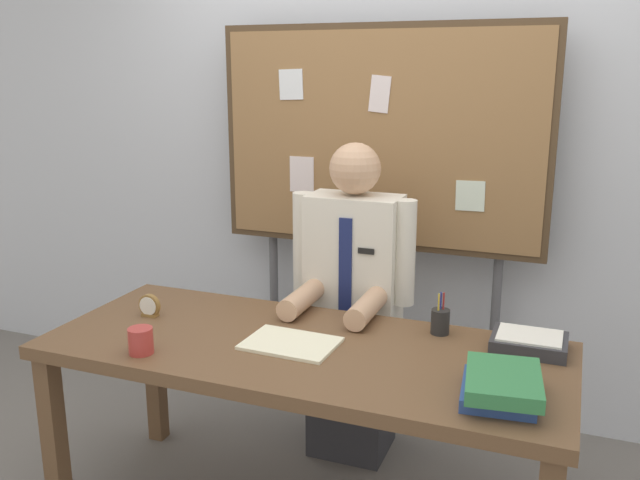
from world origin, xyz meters
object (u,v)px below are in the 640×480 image
bulletin_board (379,144)px  paper_tray (529,342)px  desk (303,366)px  desk_clock (149,307)px  pen_holder (440,321)px  person (352,314)px  open_notebook (291,343)px  book_stack (501,386)px  coffee_mug (141,341)px

bulletin_board → paper_tray: (0.77, -0.69, -0.60)m
desk → desk_clock: bearing=176.6°
pen_holder → person: bearing=147.4°
desk → open_notebook: 0.10m
desk → desk_clock: 0.70m
desk_clock → paper_tray: desk_clock is taller
book_stack → pen_holder: bearing=121.3°
book_stack → coffee_mug: 1.22m
book_stack → desk_clock: 1.42m
book_stack → coffee_mug: coffee_mug is taller
desk_clock → coffee_mug: 0.37m
person → book_stack: 1.04m
book_stack → open_notebook: 0.77m
person → desk_clock: 0.87m
desk_clock → pen_holder: size_ratio=0.58×
book_stack → open_notebook: book_stack is taller
person → open_notebook: (-0.04, -0.59, 0.09)m
open_notebook → pen_holder: size_ratio=2.05×
book_stack → open_notebook: (-0.76, 0.15, -0.04)m
desk_clock → book_stack: bearing=-8.6°
paper_tray → book_stack: bearing=-96.6°
paper_tray → desk_clock: bearing=-171.9°
pen_holder → paper_tray: bearing=-6.5°
book_stack → desk_clock: bearing=171.4°
desk → coffee_mug: 0.58m
desk → bulletin_board: bulletin_board is taller
coffee_mug → book_stack: bearing=5.0°
person → bulletin_board: 0.80m
desk → paper_tray: paper_tray is taller
desk_clock → person: bearing=37.5°
person → coffee_mug: 0.99m
desk → coffee_mug: size_ratio=20.39×
bulletin_board → open_notebook: 1.14m
paper_tray → open_notebook: bearing=-161.6°
person → paper_tray: bearing=-22.6°
desk_clock → paper_tray: size_ratio=0.35×
open_notebook → bulletin_board: bearing=87.7°
coffee_mug → paper_tray: size_ratio=0.36×
book_stack → paper_tray: 0.42m
open_notebook → desk_clock: size_ratio=3.57×
pen_holder → paper_tray: size_ratio=0.62×
bulletin_board → pen_holder: bearing=-55.7°
person → pen_holder: 0.54m
bulletin_board → desk_clock: bulletin_board is taller
person → desk: bearing=-90.0°
person → bulletin_board: (-0.00, 0.37, 0.71)m
bulletin_board → book_stack: bearing=-56.9°
book_stack → pen_holder: size_ratio=1.98×
desk_clock → coffee_mug: (0.19, -0.32, 0.01)m
desk → person: person is taller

